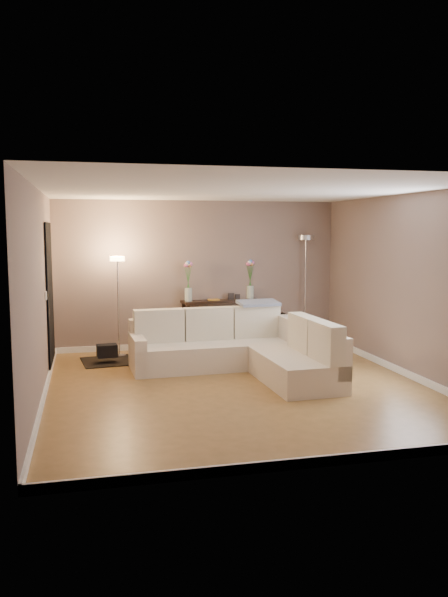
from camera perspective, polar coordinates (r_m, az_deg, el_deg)
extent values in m
cube|color=olive|center=(7.89, 1.35, -8.67)|extent=(5.00, 5.50, 0.01)
cube|color=white|center=(7.62, 1.40, 10.61)|extent=(5.00, 5.50, 0.01)
cube|color=#7E6961|center=(10.33, -2.50, 2.35)|extent=(5.00, 0.02, 2.60)
cube|color=#7E6961|center=(5.04, 9.32, -2.37)|extent=(5.00, 0.02, 2.60)
cube|color=#7E6961|center=(7.42, -17.72, 0.30)|extent=(0.02, 5.50, 2.60)
cube|color=#7E6961|center=(8.62, 17.73, 1.16)|extent=(0.02, 5.50, 2.60)
cube|color=white|center=(10.47, -2.44, -4.50)|extent=(5.00, 0.03, 0.10)
cube|color=white|center=(5.41, 8.96, -15.53)|extent=(5.00, 0.03, 0.10)
cube|color=white|center=(7.66, -17.20, -9.03)|extent=(0.03, 5.50, 0.10)
cube|color=white|center=(8.82, 17.30, -6.95)|extent=(0.03, 5.50, 0.10)
cube|color=black|center=(9.13, -16.68, 0.23)|extent=(0.02, 1.20, 2.20)
cube|color=white|center=(8.27, -17.05, 0.26)|extent=(0.02, 0.08, 0.12)
cube|color=beige|center=(8.93, -0.86, -5.52)|extent=(2.56, 0.97, 0.39)
cube|color=beige|center=(9.20, -1.40, -3.43)|extent=(2.53, 0.29, 0.54)
cube|color=beige|center=(8.69, -8.48, -5.41)|extent=(0.21, 0.88, 0.54)
cube|color=beige|center=(8.06, 7.08, -6.91)|extent=(0.93, 1.59, 0.39)
cube|color=beige|center=(8.53, 8.09, -4.31)|extent=(0.29, 2.43, 0.54)
cube|color=beige|center=(8.90, -6.40, -2.67)|extent=(0.77, 0.24, 0.51)
cube|color=beige|center=(9.05, -1.54, -2.47)|extent=(0.77, 0.24, 0.51)
cube|color=beige|center=(9.27, 3.13, -2.26)|extent=(0.77, 0.24, 0.51)
cube|color=beige|center=(8.32, 7.84, -3.35)|extent=(0.24, 0.71, 0.51)
cube|color=beige|center=(7.67, 10.00, -4.25)|extent=(0.24, 0.71, 0.51)
cube|color=gray|center=(9.26, 3.38, -0.43)|extent=(0.67, 0.43, 0.09)
cube|color=black|center=(10.37, -0.39, -0.23)|extent=(1.42, 0.54, 0.04)
cube|color=black|center=(10.09, -3.52, -2.89)|extent=(0.05, 0.05, 0.81)
cube|color=black|center=(10.37, -4.00, -2.63)|extent=(0.05, 0.05, 0.81)
cube|color=black|center=(10.53, 3.16, -2.48)|extent=(0.05, 0.05, 0.81)
cube|color=black|center=(10.80, 2.53, -2.25)|extent=(0.05, 0.05, 0.81)
cube|color=black|center=(10.46, -0.39, -3.71)|extent=(1.33, 0.50, 0.03)
cube|color=#BF3333|center=(10.26, -3.39, -3.27)|extent=(0.05, 0.17, 0.20)
cube|color=#3359A5|center=(10.27, -3.15, -3.19)|extent=(0.06, 0.17, 0.22)
cube|color=gold|center=(10.29, -2.89, -3.12)|extent=(0.07, 0.17, 0.25)
cube|color=#3F7F4C|center=(10.31, -2.59, -3.22)|extent=(0.07, 0.18, 0.20)
cube|color=#994C99|center=(10.32, -2.32, -3.14)|extent=(0.05, 0.17, 0.22)
cube|color=orange|center=(10.33, -2.09, -3.07)|extent=(0.06, 0.17, 0.25)
cube|color=#262626|center=(10.35, -1.83, -3.17)|extent=(0.07, 0.17, 0.20)
cube|color=#4C99B2|center=(10.37, -1.53, -3.09)|extent=(0.07, 0.18, 0.22)
cube|color=#B2A58C|center=(10.38, -1.27, -3.02)|extent=(0.05, 0.17, 0.25)
cube|color=brown|center=(10.40, -1.04, -3.12)|extent=(0.06, 0.17, 0.20)
cube|color=navy|center=(10.42, -0.78, -3.05)|extent=(0.07, 0.17, 0.22)
cube|color=gold|center=(10.43, -0.49, -2.97)|extent=(0.07, 0.18, 0.25)
cube|color=black|center=(10.49, -0.75, 2.01)|extent=(0.98, 0.17, 0.77)
cube|color=white|center=(10.47, -0.70, 2.00)|extent=(0.85, 0.12, 0.64)
cube|color=orange|center=(10.28, -1.01, -0.18)|extent=(0.21, 0.15, 0.04)
cube|color=black|center=(10.37, 0.69, 0.15)|extent=(0.11, 0.03, 0.14)
cube|color=black|center=(10.42, 1.35, 0.12)|extent=(0.09, 0.03, 0.12)
cylinder|color=silver|center=(10.16, -3.51, 0.33)|extent=(0.14, 0.14, 0.26)
cylinder|color=#38722D|center=(10.12, -3.62, 2.00)|extent=(0.10, 0.02, 0.44)
sphere|color=#E5598C|center=(10.10, -3.76, 3.27)|extent=(0.08, 0.08, 0.07)
cylinder|color=#38722D|center=(10.13, -3.58, 2.07)|extent=(0.06, 0.02, 0.47)
sphere|color=white|center=(10.11, -3.65, 3.39)|extent=(0.08, 0.08, 0.07)
cylinder|color=#38722D|center=(10.13, -3.52, 2.13)|extent=(0.01, 0.01, 0.49)
sphere|color=#598CE5|center=(10.11, -3.53, 3.51)|extent=(0.08, 0.08, 0.07)
cylinder|color=#38722D|center=(10.13, -3.47, 2.01)|extent=(0.06, 0.02, 0.45)
sphere|color=#E58C4C|center=(10.12, -3.42, 3.27)|extent=(0.08, 0.08, 0.07)
cylinder|color=#38722D|center=(10.13, -3.42, 2.07)|extent=(0.11, 0.02, 0.46)
sphere|color=#D866B2|center=(10.12, -3.31, 3.40)|extent=(0.08, 0.08, 0.07)
cylinder|color=silver|center=(10.56, 2.58, 0.58)|extent=(0.14, 0.14, 0.26)
cylinder|color=#38722D|center=(10.52, 2.50, 2.19)|extent=(0.10, 0.02, 0.44)
sphere|color=#E5598C|center=(10.50, 2.39, 3.41)|extent=(0.08, 0.08, 0.07)
cylinder|color=#38722D|center=(10.53, 2.54, 2.25)|extent=(0.06, 0.02, 0.47)
sphere|color=white|center=(10.51, 2.49, 3.52)|extent=(0.08, 0.08, 0.07)
cylinder|color=#38722D|center=(10.53, 2.59, 2.31)|extent=(0.01, 0.01, 0.49)
sphere|color=#598CE5|center=(10.51, 2.60, 3.64)|extent=(0.08, 0.08, 0.07)
cylinder|color=#38722D|center=(10.54, 2.64, 2.20)|extent=(0.06, 0.02, 0.45)
sphere|color=#E58C4C|center=(10.52, 2.70, 3.41)|extent=(0.08, 0.08, 0.07)
cylinder|color=#38722D|center=(10.54, 2.69, 2.25)|extent=(0.11, 0.02, 0.46)
sphere|color=#D866B2|center=(10.53, 2.81, 3.53)|extent=(0.08, 0.08, 0.07)
cylinder|color=silver|center=(9.85, -10.22, -5.54)|extent=(0.24, 0.24, 0.03)
cylinder|color=silver|center=(9.71, -10.32, -0.98)|extent=(0.03, 0.03, 1.58)
cylinder|color=#FFBF72|center=(9.64, -10.42, 3.86)|extent=(0.26, 0.26, 0.07)
cylinder|color=silver|center=(10.86, 7.89, -4.34)|extent=(0.33, 0.33, 0.03)
cylinder|color=silver|center=(10.72, 7.97, 0.66)|extent=(0.04, 0.04, 1.90)
cylinder|color=silver|center=(10.66, 8.06, 5.95)|extent=(0.35, 0.35, 0.09)
cube|color=black|center=(9.53, -10.44, -6.00)|extent=(1.17, 0.93, 0.01)
cube|color=black|center=(9.36, -11.39, -5.03)|extent=(0.33, 0.25, 0.20)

